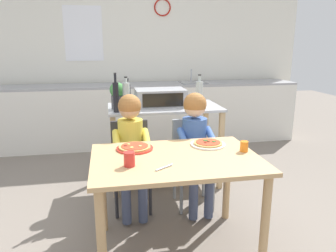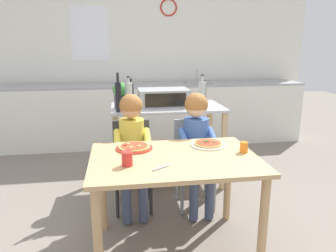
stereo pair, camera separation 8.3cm
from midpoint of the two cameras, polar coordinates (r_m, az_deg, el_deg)
name	(u,v)px [view 1 (the left image)]	position (r m, az deg, el deg)	size (l,w,h in m)	color
ground_plane	(153,182)	(3.70, -3.35, -9.81)	(12.25, 12.25, 0.00)	slate
back_wall_tiled	(135,54)	(5.26, -6.35, 12.57)	(5.40, 0.14, 2.70)	white
kitchen_counter	(139,114)	(4.97, -5.65, 2.10)	(4.86, 0.60, 1.12)	silver
kitchen_island_cart	(164,131)	(3.51, -1.31, -0.97)	(1.18, 0.63, 0.87)	#B7BABF
toaster_oven	(160,98)	(3.45, -2.05, 5.03)	(0.52, 0.34, 0.18)	#999BA0
bottle_brown_beer	(126,97)	(3.20, -8.09, 5.15)	(0.07, 0.07, 0.34)	#ADB7B2
bottle_dark_olive_oil	(127,94)	(3.46, -7.87, 5.53)	(0.07, 0.07, 0.30)	black
bottle_tall_green_wine	(116,96)	(3.17, -9.91, 5.15)	(0.06, 0.06, 0.38)	black
bottle_slim_sauce	(200,93)	(3.66, 4.95, 5.73)	(0.07, 0.07, 0.25)	#4C2D14
bottle_clear_vinegar	(199,95)	(3.30, 4.80, 5.52)	(0.07, 0.07, 0.35)	#ADB7B2
potted_herb_plant	(117,95)	(3.34, -9.61, 5.48)	(0.15, 0.15, 0.27)	#4C4C51
dining_table	(176,171)	(2.34, 0.36, -8.00)	(1.19, 0.82, 0.74)	tan
dining_chair_left	(131,159)	(3.03, -7.36, -5.74)	(0.36, 0.36, 0.81)	#333338
dining_chair_right	(192,156)	(3.08, 3.49, -5.30)	(0.36, 0.36, 0.81)	gray
child_in_yellow_shirt	(131,139)	(2.86, -7.36, -2.38)	(0.32, 0.42, 1.07)	#424C6B
child_in_blue_striped_shirt	(196,136)	(2.91, 4.11, -1.84)	(0.32, 0.42, 1.07)	#424C6B
pizza_plate_red_rimmed	(135,148)	(2.48, -6.85, -3.79)	(0.28, 0.28, 0.03)	red
pizza_plate_white	(208,144)	(2.57, 6.14, -3.11)	(0.27, 0.27, 0.03)	white
drinking_cup_red	(129,159)	(2.14, -7.93, -5.80)	(0.07, 0.07, 0.10)	red
drinking_cup_orange	(244,146)	(2.46, 12.33, -3.53)	(0.06, 0.06, 0.08)	orange
serving_spoon	(164,168)	(2.10, -1.87, -7.34)	(0.01, 0.01, 0.14)	#B7BABF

